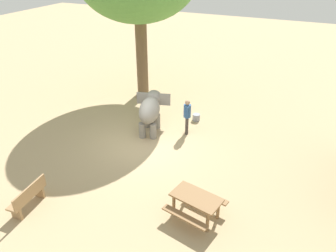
{
  "coord_description": "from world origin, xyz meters",
  "views": [
    {
      "loc": [
        10.21,
        5.73,
        7.33
      ],
      "look_at": [
        -0.46,
        0.9,
        0.8
      ],
      "focal_mm": 34.39,
      "sensor_mm": 36.0,
      "label": 1
    }
  ],
  "objects_px": {
    "person_handler": "(187,114)",
    "picnic_table_near": "(196,202)",
    "elephant": "(151,109)",
    "feed_bucket": "(196,117)",
    "wooden_bench": "(28,196)"
  },
  "relations": [
    {
      "from": "person_handler",
      "to": "picnic_table_near",
      "type": "bearing_deg",
      "value": 92.9
    },
    {
      "from": "elephant",
      "to": "feed_bucket",
      "type": "xyz_separation_m",
      "value": [
        -1.71,
        1.57,
        -0.87
      ]
    },
    {
      "from": "wooden_bench",
      "to": "feed_bucket",
      "type": "xyz_separation_m",
      "value": [
        -7.81,
        2.79,
        -0.31
      ]
    },
    {
      "from": "wooden_bench",
      "to": "picnic_table_near",
      "type": "relative_size",
      "value": 0.81
    },
    {
      "from": "elephant",
      "to": "wooden_bench",
      "type": "relative_size",
      "value": 1.64
    },
    {
      "from": "feed_bucket",
      "to": "picnic_table_near",
      "type": "bearing_deg",
      "value": 19.77
    },
    {
      "from": "wooden_bench",
      "to": "feed_bucket",
      "type": "relative_size",
      "value": 3.97
    },
    {
      "from": "wooden_bench",
      "to": "picnic_table_near",
      "type": "bearing_deg",
      "value": -74.48
    },
    {
      "from": "picnic_table_near",
      "to": "feed_bucket",
      "type": "distance_m",
      "value": 6.37
    },
    {
      "from": "picnic_table_near",
      "to": "feed_bucket",
      "type": "height_order",
      "value": "picnic_table_near"
    },
    {
      "from": "person_handler",
      "to": "feed_bucket",
      "type": "xyz_separation_m",
      "value": [
        -1.33,
        -0.03,
        -0.79
      ]
    },
    {
      "from": "elephant",
      "to": "feed_bucket",
      "type": "height_order",
      "value": "elephant"
    },
    {
      "from": "elephant",
      "to": "picnic_table_near",
      "type": "relative_size",
      "value": 1.32
    },
    {
      "from": "elephant",
      "to": "picnic_table_near",
      "type": "xyz_separation_m",
      "value": [
        4.27,
        3.72,
        -0.44
      ]
    },
    {
      "from": "wooden_bench",
      "to": "person_handler",
      "type": "bearing_deg",
      "value": -28.32
    }
  ]
}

